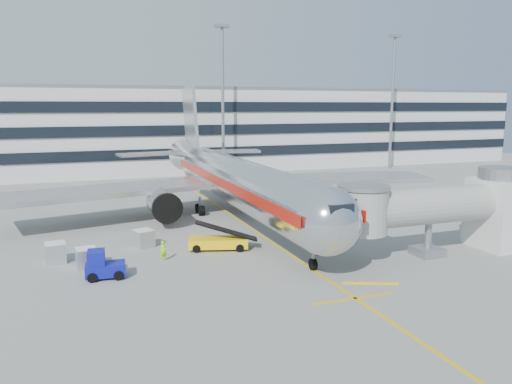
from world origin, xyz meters
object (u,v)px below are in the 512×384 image
object	(u,v)px
belt_loader	(218,241)
cargo_container_left	(144,238)
main_jet	(233,179)
cargo_container_right	(55,253)
ramp_worker	(163,251)
cargo_container_front	(86,258)
baggage_tug	(103,266)

from	to	relation	value
belt_loader	cargo_container_left	xyz separation A→B (m)	(-5.89, 3.04, 0.06)
main_jet	cargo_container_right	distance (m)	21.57
ramp_worker	belt_loader	bearing A→B (deg)	-2.62
main_jet	ramp_worker	bearing A→B (deg)	-126.84
cargo_container_left	ramp_worker	world-z (taller)	ramp_worker
cargo_container_right	ramp_worker	world-z (taller)	ramp_worker
cargo_container_left	cargo_container_front	size ratio (longest dim) A/B	1.18
belt_loader	baggage_tug	distance (m)	10.59
main_jet	belt_loader	size ratio (longest dim) A/B	9.41
baggage_tug	cargo_container_left	size ratio (longest dim) A/B	1.55
ramp_worker	main_jet	bearing A→B (deg)	33.34
cargo_container_left	cargo_container_front	bearing A→B (deg)	-139.02
main_jet	cargo_container_front	distance (m)	21.04
main_jet	cargo_container_left	world-z (taller)	main_jet
cargo_container_front	ramp_worker	world-z (taller)	ramp_worker
main_jet	belt_loader	distance (m)	13.55
cargo_container_right	cargo_container_front	bearing A→B (deg)	-44.75
main_jet	baggage_tug	xyz separation A→B (m)	(-14.95, -16.09, -3.33)
belt_loader	cargo_container_front	size ratio (longest dim) A/B	3.41
cargo_container_left	cargo_container_front	distance (m)	6.51
cargo_container_right	baggage_tug	bearing A→B (deg)	-57.12
belt_loader	ramp_worker	bearing A→B (deg)	-162.80
baggage_tug	cargo_container_front	distance (m)	3.02
ramp_worker	cargo_container_front	bearing A→B (deg)	157.12
belt_loader	baggage_tug	xyz separation A→B (m)	(-9.78, -4.07, 0.19)
cargo_container_left	ramp_worker	size ratio (longest dim) A/B	1.14
main_jet	belt_loader	bearing A→B (deg)	-113.28
cargo_container_right	cargo_container_front	xyz separation A→B (m)	(2.23, -2.21, -0.03)
belt_loader	cargo_container_front	world-z (taller)	belt_loader
belt_loader	ramp_worker	size ratio (longest dim) A/B	3.31
belt_loader	cargo_container_left	bearing A→B (deg)	152.75
baggage_tug	cargo_container_right	world-z (taller)	baggage_tug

